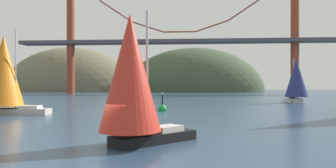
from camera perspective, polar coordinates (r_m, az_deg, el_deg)
ground_plane at (r=19.17m, az=-10.48°, el=-10.88°), size 360.00×360.00×0.00m
headland_left at (r=164.50m, az=-16.81°, el=-1.19°), size 64.17×44.00×42.38m
headland_center at (r=153.22m, az=4.59°, el=-1.28°), size 65.62×44.00×41.08m
suspension_bridge at (r=114.49m, az=2.08°, el=8.42°), size 114.82×6.00×44.43m
sailboat_scarlet_sail at (r=18.83m, az=-6.39°, el=1.26°), size 6.40×6.50×8.04m
sailboat_orange_sail at (r=42.88m, az=-26.92°, el=1.83°), size 7.81×4.55×10.03m
sailboat_navy_sail at (r=65.50m, az=21.72°, el=0.78°), size 4.60×7.09×8.58m
channel_buoy at (r=42.75m, az=-1.00°, el=-4.31°), size 1.10×1.10×2.64m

